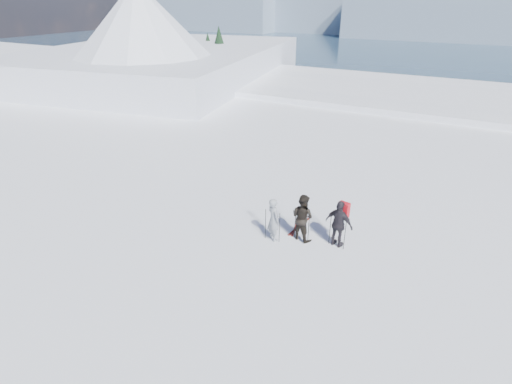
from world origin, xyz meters
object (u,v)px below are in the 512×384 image
skier_grey (273,219)px  skier_pack (339,224)px  skis_loose (298,226)px  skier_dark (302,217)px

skier_grey → skier_pack: (2.26, 0.71, 0.06)m
skier_grey → skis_loose: size_ratio=1.00×
skier_pack → skier_dark: bearing=19.4°
skier_dark → skis_loose: 1.27m
skier_dark → skier_pack: (1.34, 0.16, -0.01)m
skier_grey → skier_pack: bearing=-127.0°
skier_grey → skier_dark: 1.07m
skier_dark → skier_pack: skier_dark is taller
skier_pack → skis_loose: (-1.79, 0.61, -0.89)m
skier_grey → skis_loose: bearing=-73.9°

